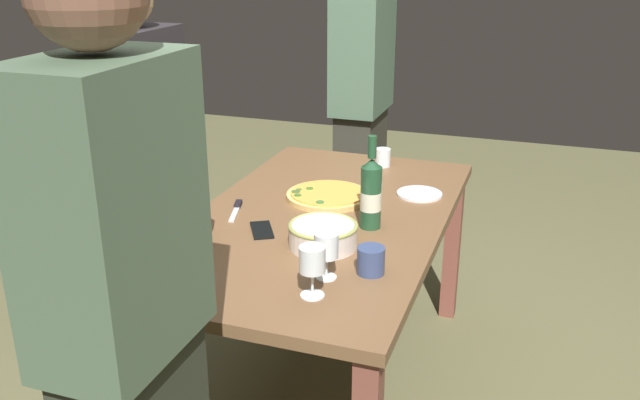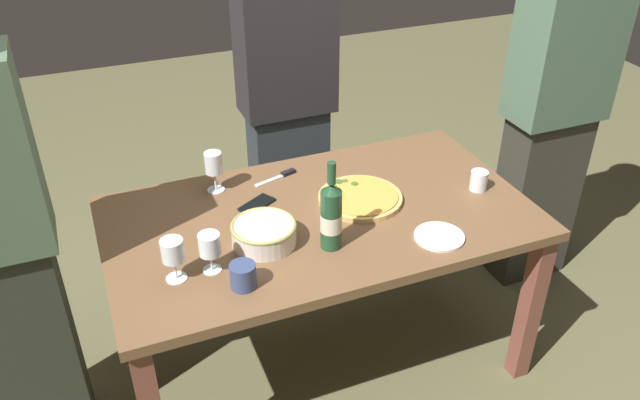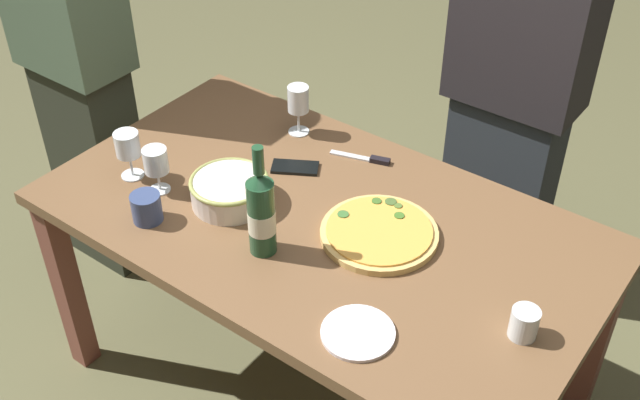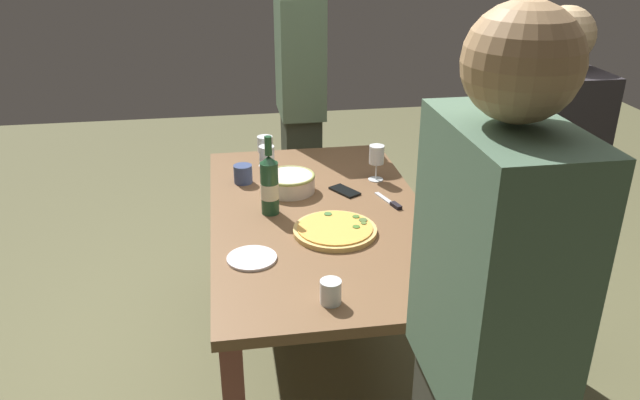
{
  "view_description": "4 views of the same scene",
  "coord_description": "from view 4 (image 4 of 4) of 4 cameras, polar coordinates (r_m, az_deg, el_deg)",
  "views": [
    {
      "loc": [
        -2.2,
        -0.77,
        1.7
      ],
      "look_at": [
        0.0,
        0.0,
        0.81
      ],
      "focal_mm": 38.25,
      "sensor_mm": 36.0,
      "label": 1
    },
    {
      "loc": [
        -0.76,
        -1.88,
        2.1
      ],
      "look_at": [
        0.0,
        0.0,
        0.81
      ],
      "focal_mm": 36.24,
      "sensor_mm": 36.0,
      "label": 2
    },
    {
      "loc": [
        1.02,
        -1.37,
        2.15
      ],
      "look_at": [
        0.0,
        0.0,
        0.81
      ],
      "focal_mm": 43.54,
      "sensor_mm": 36.0,
      "label": 3
    },
    {
      "loc": [
        2.32,
        -0.37,
        1.88
      ],
      "look_at": [
        0.0,
        0.0,
        0.81
      ],
      "focal_mm": 35.19,
      "sensor_mm": 36.0,
      "label": 4
    }
  ],
  "objects": [
    {
      "name": "dining_table",
      "position": [
        2.64,
        -0.0,
        -3.06
      ],
      "size": [
        1.6,
        0.9,
        0.75
      ],
      "color": "brown",
      "rests_on": "ground"
    },
    {
      "name": "pizza_knife",
      "position": [
        2.71,
        6.49,
        -0.24
      ],
      "size": [
        0.19,
        0.08,
        0.02
      ],
      "color": "silver",
      "rests_on": "dining_table"
    },
    {
      "name": "wine_glass_near_pizza",
      "position": [
        2.91,
        5.17,
        3.94
      ],
      "size": [
        0.07,
        0.07,
        0.17
      ],
      "color": "white",
      "rests_on": "dining_table"
    },
    {
      "name": "person_guest_right",
      "position": [
        1.58,
        14.4,
        -15.1
      ],
      "size": [
        0.43,
        0.24,
        1.74
      ],
      "rotation": [
        0.0,
        0.0,
        -2.98
      ],
      "color": "#34342B",
      "rests_on": "ground"
    },
    {
      "name": "person_host",
      "position": [
        3.59,
        -1.79,
        8.46
      ],
      "size": [
        0.39,
        0.24,
        1.73
      ],
      "rotation": [
        0.0,
        0.0,
        -0.06
      ],
      "color": "#2E3327",
      "rests_on": "ground"
    },
    {
      "name": "person_guest_left",
      "position": [
        2.7,
        19.23,
        -0.61
      ],
      "size": [
        0.44,
        0.24,
        1.59
      ],
      "rotation": [
        0.0,
        0.0,
        -1.77
      ],
      "color": "#2B3038",
      "rests_on": "ground"
    },
    {
      "name": "pizza",
      "position": [
        2.44,
        1.38,
        -2.74
      ],
      "size": [
        0.33,
        0.33,
        0.03
      ],
      "color": "#E2B867",
      "rests_on": "dining_table"
    },
    {
      "name": "cup_amber",
      "position": [
        2.01,
        0.98,
        -8.35
      ],
      "size": [
        0.07,
        0.07,
        0.08
      ],
      "primitive_type": "cylinder",
      "color": "white",
      "rests_on": "dining_table"
    },
    {
      "name": "wine_glass_far_left",
      "position": [
        3.08,
        -5.02,
        4.95
      ],
      "size": [
        0.08,
        0.08,
        0.15
      ],
      "color": "white",
      "rests_on": "dining_table"
    },
    {
      "name": "wine_glass_by_bottle",
      "position": [
        2.97,
        -4.86,
        4.05
      ],
      "size": [
        0.07,
        0.07,
        0.14
      ],
      "color": "white",
      "rests_on": "dining_table"
    },
    {
      "name": "wine_bottle",
      "position": [
        2.57,
        -4.61,
        1.42
      ],
      "size": [
        0.08,
        0.08,
        0.33
      ],
      "color": "#204A2C",
      "rests_on": "dining_table"
    },
    {
      "name": "serving_bowl",
      "position": [
        2.8,
        -2.81,
        1.65
      ],
      "size": [
        0.23,
        0.23,
        0.08
      ],
      "color": "silver",
      "rests_on": "dining_table"
    },
    {
      "name": "ground_plane",
      "position": [
        3.01,
        -0.0,
        -14.24
      ],
      "size": [
        8.0,
        8.0,
        0.0
      ],
      "primitive_type": "plane",
      "color": "brown"
    },
    {
      "name": "cup_ceramic",
      "position": [
        2.91,
        -7.01,
        2.37
      ],
      "size": [
        0.09,
        0.09,
        0.09
      ],
      "primitive_type": "cylinder",
      "color": "#394977",
      "rests_on": "dining_table"
    },
    {
      "name": "side_plate",
      "position": [
        2.28,
        -6.22,
        -5.29
      ],
      "size": [
        0.18,
        0.18,
        0.01
      ],
      "primitive_type": "cylinder",
      "color": "white",
      "rests_on": "dining_table"
    },
    {
      "name": "cell_phone",
      "position": [
        2.81,
        2.26,
        0.82
      ],
      "size": [
        0.16,
        0.13,
        0.01
      ],
      "primitive_type": "cube",
      "rotation": [
        0.0,
        0.0,
        2.1
      ],
      "color": "black",
      "rests_on": "dining_table"
    }
  ]
}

